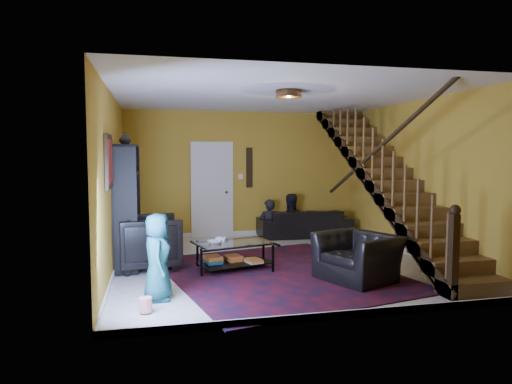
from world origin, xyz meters
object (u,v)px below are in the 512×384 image
bookshelf (128,206)px  coffee_table (234,254)px  sofa (304,223)px  armchair_left (150,242)px  armchair_right (358,257)px

bookshelf → coffee_table: 2.02m
sofa → armchair_left: bearing=35.9°
sofa → armchair_right: (-0.41, -3.60, 0.04)m
armchair_left → armchair_right: size_ratio=0.91×
armchair_left → armchair_right: (2.97, -1.38, -0.09)m
armchair_left → bookshelf: bearing=28.4°
bookshelf → coffee_table: bearing=-28.7°
bookshelf → coffee_table: bookshelf is taller
sofa → coffee_table: 3.33m
bookshelf → armchair_left: size_ratio=2.09×
bookshelf → armchair_right: size_ratio=1.89×
sofa → coffee_table: (-2.07, -2.61, -0.05)m
armchair_left → coffee_table: bearing=-112.4°
armchair_right → coffee_table: bearing=-143.7°
bookshelf → sofa: bearing=24.5°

